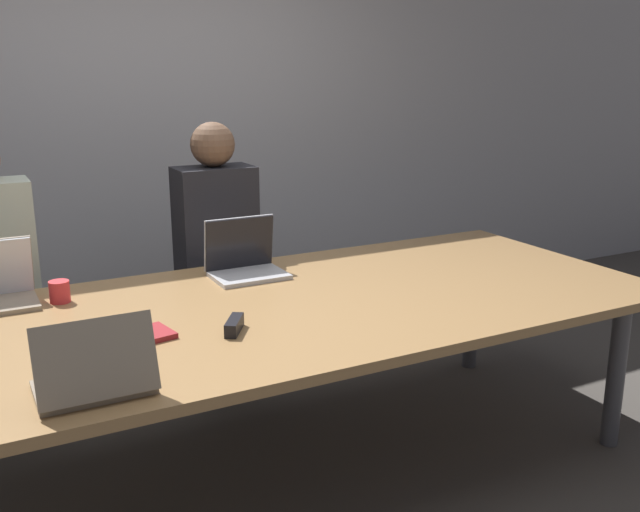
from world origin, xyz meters
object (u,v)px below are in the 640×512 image
object	(u,v)px
laptop_near_left	(95,373)
cup_far_left	(60,292)
laptop_far_center	(244,259)
person_far_center	(217,264)
stapler	(234,325)

from	to	relation	value
laptop_near_left	cup_far_left	size ratio (longest dim) A/B	3.77
laptop_far_center	person_far_center	size ratio (longest dim) A/B	0.23
person_far_center	stapler	size ratio (longest dim) A/B	9.65
laptop_far_center	person_far_center	bearing A→B (deg)	86.60
person_far_center	laptop_near_left	size ratio (longest dim) A/B	4.21
cup_far_left	stapler	world-z (taller)	cup_far_left
cup_far_left	laptop_near_left	bearing A→B (deg)	-92.43
laptop_far_center	cup_far_left	distance (m)	0.83
laptop_near_left	stapler	xyz separation A→B (m)	(0.55, 0.30, -0.05)
laptop_near_left	cup_far_left	bearing A→B (deg)	-92.43
person_far_center	cup_far_left	world-z (taller)	person_far_center
laptop_far_center	stapler	distance (m)	0.75
laptop_near_left	stapler	world-z (taller)	laptop_near_left
person_far_center	cup_far_left	xyz separation A→B (m)	(-0.85, -0.47, 0.11)
laptop_near_left	stapler	size ratio (longest dim) A/B	2.29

